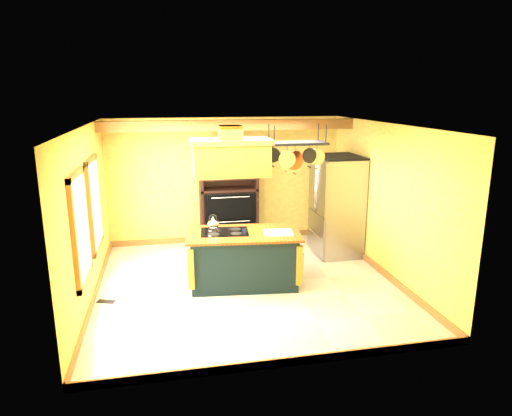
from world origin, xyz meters
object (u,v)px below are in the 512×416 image
object	(u,v)px
range_hood	(231,155)
hutch	(229,206)
kitchen_island	(244,258)
refrigerator	(336,208)
pot_rack	(297,149)

from	to	relation	value
range_hood	hutch	bearing A→B (deg)	83.24
kitchen_island	hutch	world-z (taller)	hutch
kitchen_island	refrigerator	xyz separation A→B (m)	(2.10, 1.17, 0.49)
kitchen_island	refrigerator	bearing A→B (deg)	34.98
kitchen_island	pot_rack	xyz separation A→B (m)	(0.91, 0.01, 1.83)
pot_rack	range_hood	bearing A→B (deg)	-179.43
range_hood	pot_rack	distance (m)	1.11
pot_rack	refrigerator	size ratio (longest dim) A/B	0.52
refrigerator	hutch	distance (m)	2.30
hutch	kitchen_island	bearing A→B (deg)	-91.68
kitchen_island	range_hood	distance (m)	1.77
kitchen_island	hutch	bearing A→B (deg)	94.26
kitchen_island	range_hood	xyz separation A→B (m)	(-0.20, -0.00, 1.76)
pot_rack	hutch	world-z (taller)	pot_rack
kitchen_island	refrigerator	world-z (taller)	refrigerator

